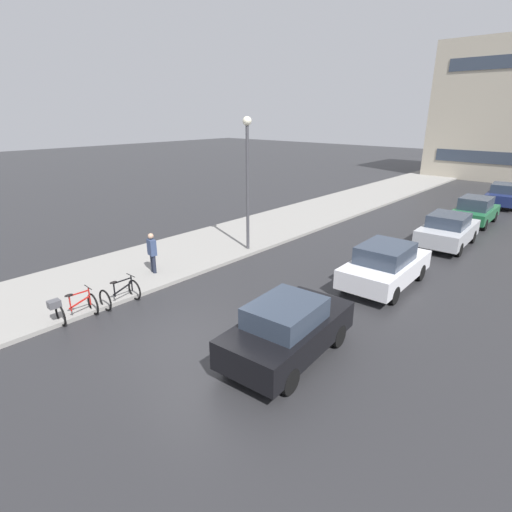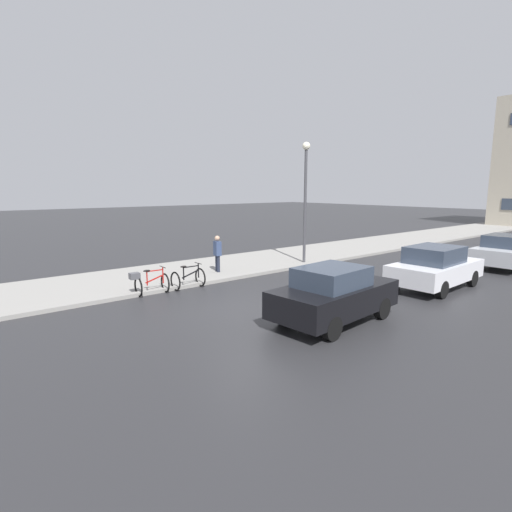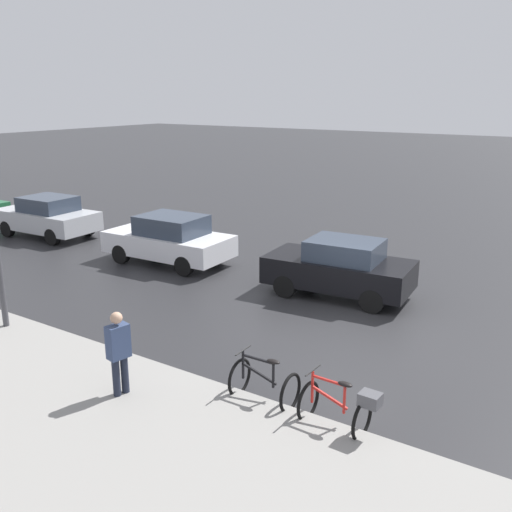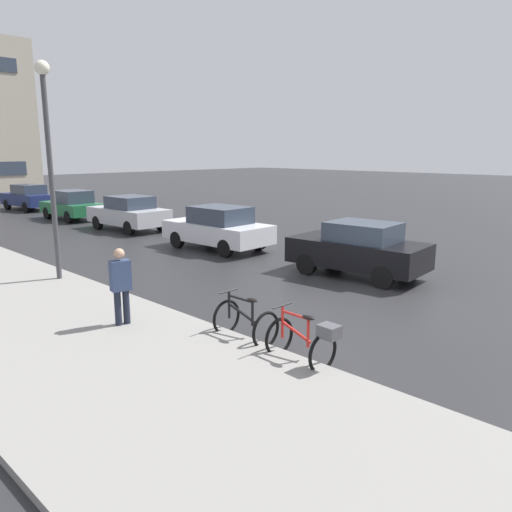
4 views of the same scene
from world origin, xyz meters
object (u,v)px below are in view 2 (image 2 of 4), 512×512
object	(u,v)px
bicycle_second	(188,278)
pedestrian	(217,253)
car_black	(334,294)
streetlamp	(305,188)
car_white	(435,267)
car_silver	(506,251)
bicycle_nearest	(148,282)

from	to	relation	value
bicycle_second	pedestrian	world-z (taller)	pedestrian
car_black	streetlamp	world-z (taller)	streetlamp
car_white	car_silver	xyz separation A→B (m)	(0.17, 6.53, -0.01)
car_black	car_silver	distance (m)	12.67
pedestrian	car_white	bearing A→B (deg)	35.67
car_white	car_silver	size ratio (longest dim) A/B	1.02
bicycle_second	streetlamp	bearing A→B (deg)	94.88
car_white	streetlamp	bearing A→B (deg)	-175.34
car_black	streetlamp	distance (m)	9.20
streetlamp	bicycle_second	bearing A→B (deg)	-85.12
car_silver	pedestrian	distance (m)	13.89
bicycle_second	car_silver	xyz separation A→B (m)	(6.05, 14.00, 0.40)
bicycle_nearest	pedestrian	world-z (taller)	pedestrian
bicycle_nearest	streetlamp	distance (m)	9.18
bicycle_second	pedestrian	distance (m)	2.71
car_white	pedestrian	distance (m)	8.93
bicycle_nearest	bicycle_second	world-z (taller)	bicycle_nearest
car_white	car_silver	bearing A→B (deg)	88.55
bicycle_second	pedestrian	xyz separation A→B (m)	(-1.37, 2.26, 0.59)
bicycle_nearest	car_white	size ratio (longest dim) A/B	0.31
bicycle_nearest	car_silver	xyz separation A→B (m)	(6.13, 15.59, 0.32)
car_black	bicycle_nearest	bearing A→B (deg)	-154.43
car_white	bicycle_nearest	bearing A→B (deg)	-123.35
bicycle_second	streetlamp	size ratio (longest dim) A/B	0.19
bicycle_nearest	car_silver	world-z (taller)	car_silver
bicycle_nearest	bicycle_second	bearing A→B (deg)	87.21
pedestrian	car_black	bearing A→B (deg)	-7.11
bicycle_second	car_white	bearing A→B (deg)	51.76
car_white	car_silver	distance (m)	6.53
bicycle_second	car_silver	world-z (taller)	car_silver
car_black	pedestrian	size ratio (longest dim) A/B	2.37
bicycle_second	car_silver	bearing A→B (deg)	66.63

